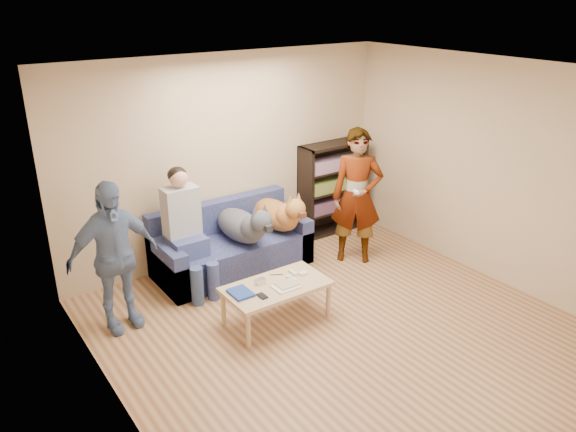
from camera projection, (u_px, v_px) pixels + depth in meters
ground at (356, 340)px, 5.63m from camera, size 5.00×5.00×0.00m
ceiling at (371, 77)px, 4.65m from camera, size 5.00×5.00×0.00m
wall_back at (229, 158)px, 7.04m from camera, size 4.50×0.00×4.50m
wall_left at (124, 291)px, 3.95m from camera, size 0.00×5.00×5.00m
wall_right at (512, 177)px, 6.34m from camera, size 0.00×5.00×5.00m
blanket at (283, 222)px, 7.21m from camera, size 0.39×0.33×0.13m
person_standing_right at (357, 196)px, 7.02m from camera, size 0.75×0.72×1.73m
person_standing_left at (113, 257)px, 5.59m from camera, size 0.96×0.46×1.59m
held_controller at (356, 192)px, 6.70m from camera, size 0.08×0.12×0.03m
notebook_blue at (241, 293)px, 5.65m from camera, size 0.20×0.26×0.03m
papers at (286, 287)px, 5.78m from camera, size 0.26×0.20×0.02m
magazine at (287, 284)px, 5.81m from camera, size 0.22×0.17×0.01m
camera_silver at (260, 281)px, 5.85m from camera, size 0.11×0.06×0.05m
controller_a at (293, 273)px, 6.05m from camera, size 0.04×0.13×0.03m
controller_b at (303, 273)px, 6.03m from camera, size 0.09×0.06×0.03m
headphone_cup_a at (293, 279)px, 5.92m from camera, size 0.07×0.07×0.02m
headphone_cup_b at (289, 276)px, 5.98m from camera, size 0.07×0.07×0.02m
pen_orange at (283, 291)px, 5.70m from camera, size 0.13×0.06×0.01m
pen_black at (276, 275)px, 6.03m from camera, size 0.13×0.08×0.01m
wallet at (262, 296)px, 5.61m from camera, size 0.07×0.12×0.02m
sofa at (231, 248)px, 6.99m from camera, size 1.90×0.85×0.82m
person_seated at (186, 226)px, 6.37m from camera, size 0.40×0.73×1.47m
dog_gray at (244, 225)px, 6.74m from camera, size 0.41×1.25×0.60m
dog_tan at (279, 214)px, 7.09m from camera, size 0.41×1.16×0.59m
coffee_table at (276, 289)px, 5.85m from camera, size 1.10×0.60×0.42m
bookshelf at (332, 186)px, 7.97m from camera, size 1.00×0.34×1.30m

